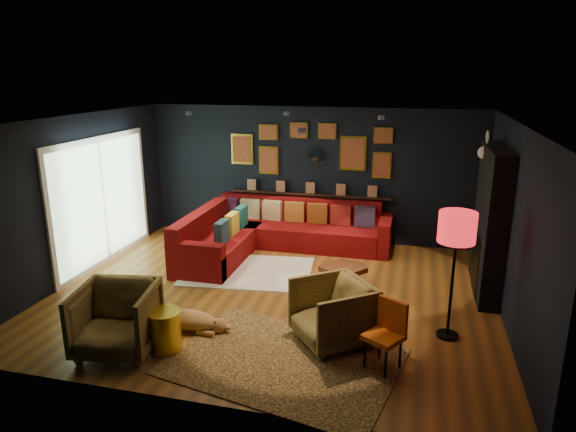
% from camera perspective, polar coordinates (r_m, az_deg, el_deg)
% --- Properties ---
extents(floor, '(6.50, 6.50, 0.00)m').
position_cam_1_polar(floor, '(7.88, -1.62, -8.56)').
color(floor, '#935720').
rests_on(floor, ground).
extents(room_walls, '(6.50, 6.50, 6.50)m').
position_cam_1_polar(room_walls, '(7.36, -1.72, 2.79)').
color(room_walls, black).
rests_on(room_walls, ground).
extents(sectional, '(3.41, 2.69, 0.86)m').
position_cam_1_polar(sectional, '(9.55, -2.23, -2.04)').
color(sectional, maroon).
rests_on(sectional, ground).
extents(ledge, '(3.20, 0.12, 0.04)m').
position_cam_1_polar(ledge, '(10.05, 2.50, 2.43)').
color(ledge, black).
rests_on(ledge, room_walls).
extents(gallery_wall, '(3.15, 0.04, 1.02)m').
position_cam_1_polar(gallery_wall, '(9.92, 2.53, 7.47)').
color(gallery_wall, gold).
rests_on(gallery_wall, room_walls).
extents(sunburst_mirror, '(0.47, 0.16, 0.47)m').
position_cam_1_polar(sunburst_mirror, '(9.92, 3.17, 6.83)').
color(sunburst_mirror, silver).
rests_on(sunburst_mirror, room_walls).
extents(fireplace, '(0.31, 1.60, 2.20)m').
position_cam_1_polar(fireplace, '(8.19, 21.49, -1.12)').
color(fireplace, black).
rests_on(fireplace, ground).
extents(deer_head, '(0.50, 0.28, 0.45)m').
position_cam_1_polar(deer_head, '(8.46, 22.12, 6.51)').
color(deer_head, white).
rests_on(deer_head, fireplace).
extents(sliding_door, '(0.06, 2.80, 2.20)m').
position_cam_1_polar(sliding_door, '(9.37, -19.91, 1.60)').
color(sliding_door, white).
rests_on(sliding_door, ground).
extents(ceiling_spots, '(3.30, 2.50, 0.06)m').
position_cam_1_polar(ceiling_spots, '(7.97, -0.17, 10.85)').
color(ceiling_spots, black).
rests_on(ceiling_spots, room_walls).
extents(shag_rug, '(2.24, 1.74, 0.03)m').
position_cam_1_polar(shag_rug, '(8.67, -4.43, -6.16)').
color(shag_rug, silver).
rests_on(shag_rug, ground).
extents(leopard_rug, '(2.86, 2.30, 0.01)m').
position_cam_1_polar(leopard_rug, '(6.20, -0.45, -15.82)').
color(leopard_rug, tan).
rests_on(leopard_rug, ground).
extents(coffee_table, '(0.85, 0.70, 0.39)m').
position_cam_1_polar(coffee_table, '(7.87, 6.11, -6.03)').
color(coffee_table, '#602E17').
rests_on(coffee_table, shag_rug).
extents(pouf, '(0.50, 0.50, 0.33)m').
position_cam_1_polar(pouf, '(8.48, -9.59, -5.56)').
color(pouf, '#A81C21').
rests_on(pouf, shag_rug).
extents(armchair_left, '(1.02, 0.97, 0.91)m').
position_cam_1_polar(armchair_left, '(6.52, -18.56, -10.52)').
color(armchair_left, '#B48F41').
rests_on(armchair_left, ground).
extents(armchair_right, '(1.15, 1.16, 0.87)m').
position_cam_1_polar(armchair_right, '(6.42, 4.99, -10.31)').
color(armchair_right, '#B48F41').
rests_on(armchair_right, ground).
extents(gold_stool, '(0.40, 0.40, 0.51)m').
position_cam_1_polar(gold_stool, '(6.48, -13.52, -12.28)').
color(gold_stool, gold).
rests_on(gold_stool, ground).
extents(orange_chair, '(0.52, 0.52, 0.80)m').
position_cam_1_polar(orange_chair, '(5.99, 10.98, -12.25)').
color(orange_chair, black).
rests_on(orange_chair, ground).
extents(floor_lamp, '(0.45, 0.45, 1.64)m').
position_cam_1_polar(floor_lamp, '(6.48, 18.24, -1.80)').
color(floor_lamp, black).
rests_on(floor_lamp, ground).
extents(dog, '(1.10, 0.59, 0.34)m').
position_cam_1_polar(dog, '(6.91, -10.90, -10.90)').
color(dog, tan).
rests_on(dog, leopard_rug).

